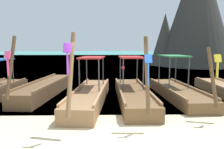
{
  "coord_description": "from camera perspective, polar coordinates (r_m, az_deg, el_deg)",
  "views": [
    {
      "loc": [
        -0.18,
        -4.62,
        2.36
      ],
      "look_at": [
        0.0,
        4.35,
        1.17
      ],
      "focal_mm": 33.15,
      "sensor_mm": 36.0,
      "label": 1
    }
  ],
  "objects": [
    {
      "name": "mooring_buoy_near",
      "position": [
        21.45,
        3.04,
        1.78
      ],
      "size": [
        0.41,
        0.41,
        0.41
      ],
      "color": "red",
      "rests_on": "sea_water"
    },
    {
      "name": "sea_water",
      "position": [
        67.01,
        -1.02,
        5.53
      ],
      "size": [
        120.0,
        120.0,
        0.0
      ],
      "primitive_type": "plane",
      "color": "#2DB29E",
      "rests_on": "ground"
    },
    {
      "name": "ground",
      "position": [
        5.19,
        1.05,
        -19.47
      ],
      "size": [
        120.0,
        120.0,
        0.0
      ],
      "primitive_type": "plane",
      "color": "beige"
    },
    {
      "name": "longtail_boat_pink_ribbon",
      "position": [
        10.89,
        -17.64,
        -3.57
      ],
      "size": [
        1.62,
        6.41,
        2.76
      ],
      "color": "brown",
      "rests_on": "ground"
    },
    {
      "name": "longtail_boat_blue_ribbon",
      "position": [
        9.18,
        5.7,
        -5.24
      ],
      "size": [
        1.31,
        6.28,
        2.68
      ],
      "color": "brown",
      "rests_on": "ground"
    },
    {
      "name": "longtail_boat_yellow_ribbon",
      "position": [
        10.21,
        17.56,
        -4.38
      ],
      "size": [
        1.55,
        5.98,
        2.37
      ],
      "color": "brown",
      "rests_on": "ground"
    },
    {
      "name": "karst_rock",
      "position": [
        28.54,
        21.91,
        16.52
      ],
      "size": [
        9.95,
        9.02,
        14.61
      ],
      "color": "#383833",
      "rests_on": "ground"
    },
    {
      "name": "longtail_boat_violet_ribbon",
      "position": [
        8.84,
        -6.12,
        -5.66
      ],
      "size": [
        1.61,
        6.29,
        2.78
      ],
      "color": "olive",
      "rests_on": "ground"
    }
  ]
}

